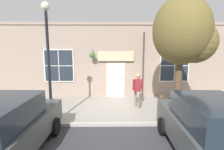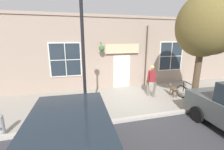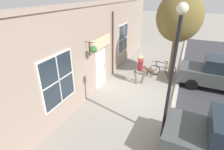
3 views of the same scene
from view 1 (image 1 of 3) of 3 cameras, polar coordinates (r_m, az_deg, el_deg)
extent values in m
plane|color=gray|center=(9.09, 1.77, -10.75)|extent=(90.00, 90.00, 0.00)
cube|color=#B2ADA3|center=(7.22, 2.46, -15.73)|extent=(0.20, 28.00, 0.12)
cube|color=gray|center=(10.93, 1.31, 4.47)|extent=(0.30, 18.00, 4.40)
cube|color=gray|center=(10.98, 1.36, 16.42)|extent=(0.42, 18.00, 0.16)
cube|color=white|center=(10.92, 1.18, -1.63)|extent=(0.10, 1.10, 2.10)
cube|color=#232D38|center=(10.90, 1.18, -1.92)|extent=(0.03, 0.90, 1.90)
cylinder|color=#47382D|center=(10.85, 3.04, -1.71)|extent=(0.03, 0.03, 0.30)
cube|color=beige|center=(10.64, 1.22, 6.23)|extent=(0.08, 2.20, 0.60)
cylinder|color=#47382D|center=(10.91, 10.16, 3.16)|extent=(0.09, 0.09, 3.96)
cylinder|color=#47382D|center=(10.55, -6.38, 8.17)|extent=(0.44, 0.04, 0.04)
cylinder|color=#47382D|center=(10.38, -6.47, 7.15)|extent=(0.01, 0.01, 0.34)
cone|color=#2D2823|center=(10.39, -6.44, 5.94)|extent=(0.32, 0.32, 0.18)
sphere|color=#3D6B33|center=(10.38, -6.45, 6.44)|extent=(0.34, 0.34, 0.34)
cube|color=white|center=(11.23, -16.92, 2.92)|extent=(0.08, 1.82, 2.02)
cube|color=#232D38|center=(11.20, -16.96, 2.90)|extent=(0.03, 1.70, 1.90)
cube|color=white|center=(11.18, -16.99, 2.89)|extent=(0.04, 0.04, 1.90)
cube|color=white|center=(11.18, -16.99, 2.89)|extent=(0.04, 1.70, 0.04)
cube|color=white|center=(11.50, 19.69, 2.91)|extent=(0.08, 1.82, 2.02)
cube|color=#232D38|center=(11.47, 19.74, 2.90)|extent=(0.03, 1.70, 1.90)
cube|color=white|center=(11.45, 19.78, 2.88)|extent=(0.04, 0.04, 1.90)
cube|color=white|center=(11.45, 19.78, 2.88)|extent=(0.04, 1.70, 0.04)
cylinder|color=#6B665B|center=(9.38, 7.65, -7.46)|extent=(0.31, 0.13, 0.86)
cylinder|color=#6B665B|center=(9.00, 9.02, -8.22)|extent=(0.31, 0.13, 0.86)
cube|color=maroon|center=(9.00, 8.43, -3.33)|extent=(0.22, 0.34, 0.62)
sphere|color=beige|center=(8.93, 8.48, -0.35)|extent=(0.24, 0.24, 0.24)
sphere|color=tan|center=(8.90, 8.51, -0.23)|extent=(0.22, 0.22, 0.22)
cylinder|color=maroon|center=(8.92, 7.01, -3.20)|extent=(0.16, 0.09, 0.57)
cylinder|color=maroon|center=(9.12, 9.78, -2.86)|extent=(0.33, 0.09, 0.52)
ellipsoid|color=brown|center=(9.13, 16.28, -8.13)|extent=(0.60, 0.31, 0.25)
cylinder|color=brown|center=(9.35, 15.44, -9.44)|extent=(0.06, 0.06, 0.33)
cylinder|color=brown|center=(9.39, 16.45, -9.41)|extent=(0.06, 0.06, 0.33)
cylinder|color=brown|center=(9.03, 15.94, -10.15)|extent=(0.06, 0.06, 0.33)
cylinder|color=brown|center=(9.07, 16.98, -10.11)|extent=(0.06, 0.06, 0.33)
sphere|color=brown|center=(9.43, 15.80, -6.93)|extent=(0.21, 0.21, 0.21)
cone|color=brown|center=(9.54, 15.65, -6.87)|extent=(0.10, 0.10, 0.09)
cone|color=brown|center=(9.38, 15.54, -6.38)|extent=(0.06, 0.06, 0.07)
cone|color=brown|center=(9.40, 16.14, -6.37)|extent=(0.06, 0.06, 0.07)
cylinder|color=brown|center=(8.77, 16.87, -8.53)|extent=(0.21, 0.05, 0.14)
cylinder|color=brown|center=(7.80, 20.67, -3.74)|extent=(0.28, 0.28, 2.87)
ellipsoid|color=brown|center=(7.65, 21.68, 13.33)|extent=(2.48, 2.23, 2.73)
sphere|color=brown|center=(7.79, 25.36, 9.81)|extent=(1.71, 1.71, 1.71)
torus|color=black|center=(9.05, 18.76, -9.14)|extent=(0.70, 0.16, 0.70)
torus|color=black|center=(8.36, 23.64, -10.97)|extent=(0.70, 0.16, 0.70)
cylinder|color=black|center=(8.64, 21.17, -8.77)|extent=(0.91, 0.42, 0.27)
cylinder|color=black|center=(8.47, 22.10, -8.18)|extent=(0.25, 0.14, 0.46)
cylinder|color=black|center=(8.58, 21.06, -6.65)|extent=(0.77, 0.35, 0.23)
cylinder|color=black|center=(8.90, 19.21, -7.32)|extent=(0.07, 0.06, 0.58)
cylinder|color=black|center=(8.85, 19.15, -5.40)|extent=(0.46, 0.11, 0.03)
ellipsoid|color=black|center=(8.40, 22.21, -6.49)|extent=(0.27, 0.19, 0.11)
cube|color=#474C4C|center=(5.87, -31.17, -16.47)|extent=(4.36, 1.90, 0.76)
cylinder|color=black|center=(7.49, -31.21, -14.09)|extent=(0.63, 0.20, 0.62)
cylinder|color=black|center=(6.75, -17.99, -15.74)|extent=(0.63, 0.20, 0.62)
cube|color=#474C4C|center=(5.73, 28.73, -16.93)|extent=(4.36, 1.90, 0.76)
cube|color=#1E2833|center=(5.29, 30.42, -10.81)|extent=(2.29, 1.62, 0.68)
cylinder|color=black|center=(6.71, 16.05, -15.80)|extent=(0.63, 0.20, 0.62)
cylinder|color=black|center=(7.34, 29.90, -14.45)|extent=(0.63, 0.20, 0.62)
cylinder|color=black|center=(7.20, -19.83, 1.43)|extent=(0.11, 0.11, 4.40)
sphere|color=beige|center=(7.29, -20.91, 20.26)|extent=(0.32, 0.32, 0.32)
camera|label=2|loc=(3.13, -61.79, 6.40)|focal=24.00mm
camera|label=3|loc=(10.27, -52.36, 16.26)|focal=28.00mm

